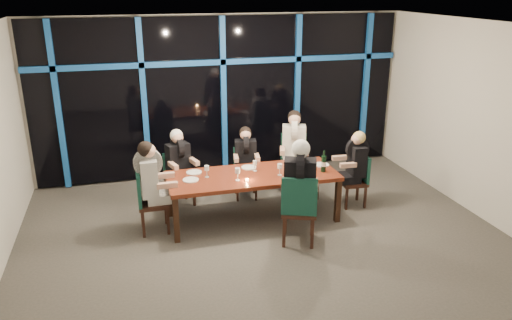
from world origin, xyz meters
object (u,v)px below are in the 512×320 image
at_px(chair_end_right, 358,177).
at_px(diner_near_mid, 300,176).
at_px(chair_far_right, 293,158).
at_px(wine_bottle, 324,163).
at_px(diner_far_right, 294,139).
at_px(water_pitcher, 298,167).
at_px(chair_far_mid, 245,170).
at_px(diner_end_left, 151,173).
at_px(chair_end_left, 147,198).
at_px(diner_far_left, 179,157).
at_px(diner_far_mid, 246,152).
at_px(chair_near_mid, 299,206).
at_px(diner_end_right, 355,158).
at_px(chair_far_left, 178,175).
at_px(dining_table, 253,178).

xyz_separation_m(chair_end_right, diner_near_mid, (-1.37, -0.93, 0.52)).
relative_size(chair_far_right, wine_bottle, 2.83).
xyz_separation_m(diner_far_right, water_pitcher, (-0.34, -1.14, -0.08)).
bearing_deg(chair_far_mid, wine_bottle, -39.21).
bearing_deg(diner_end_left, chair_far_mid, -60.62).
relative_size(chair_end_left, diner_end_left, 1.03).
xyz_separation_m(diner_far_left, water_pitcher, (1.69, -0.99, 0.01)).
relative_size(chair_far_right, diner_far_mid, 1.18).
relative_size(chair_near_mid, diner_end_right, 1.24).
bearing_deg(diner_near_mid, chair_far_left, -29.13).
height_order(dining_table, diner_far_mid, diner_far_mid).
relative_size(dining_table, chair_far_right, 2.66).
bearing_deg(chair_end_left, diner_near_mid, -113.15).
height_order(diner_far_left, diner_far_mid, diner_far_left).
bearing_deg(chair_far_mid, chair_near_mid, -71.94).
distance_m(chair_near_mid, diner_near_mid, 0.43).
xyz_separation_m(diner_far_left, diner_near_mid, (1.46, -1.71, 0.16)).
height_order(chair_far_left, chair_far_right, chair_far_right).
height_order(diner_far_mid, diner_end_left, diner_end_left).
relative_size(chair_far_left, chair_near_mid, 0.84).
distance_m(dining_table, chair_far_right, 1.49).
relative_size(dining_table, chair_near_mid, 2.47).
xyz_separation_m(dining_table, chair_near_mid, (0.41, -0.96, -0.09)).
bearing_deg(diner_far_right, diner_near_mid, -89.05).
relative_size(diner_end_right, wine_bottle, 2.45).
bearing_deg(diner_far_right, wine_bottle, -68.32).
relative_size(dining_table, chair_far_left, 2.94).
height_order(chair_far_left, diner_far_mid, diner_far_mid).
bearing_deg(diner_far_mid, chair_far_left, -174.09).
distance_m(chair_far_right, diner_end_right, 1.26).
relative_size(dining_table, diner_near_mid, 2.53).
height_order(diner_far_left, wine_bottle, diner_far_left).
xyz_separation_m(chair_far_right, chair_end_right, (0.77, -1.01, -0.06)).
height_order(chair_far_mid, diner_end_left, diner_end_left).
height_order(chair_far_left, diner_far_right, diner_far_right).
height_order(chair_far_right, chair_end_right, chair_far_right).
bearing_deg(chair_far_right, chair_end_left, -140.03).
bearing_deg(diner_end_left, diner_far_right, -68.60).
distance_m(chair_far_left, water_pitcher, 2.05).
xyz_separation_m(diner_far_mid, water_pitcher, (0.57, -1.00, 0.04)).
relative_size(diner_end_left, wine_bottle, 2.70).
bearing_deg(water_pitcher, diner_end_left, -168.30).
xyz_separation_m(chair_end_right, diner_far_right, (-0.80, 0.93, 0.45)).
relative_size(dining_table, diner_far_mid, 3.12).
xyz_separation_m(chair_end_left, diner_far_left, (0.58, 0.84, 0.31)).
height_order(dining_table, chair_end_left, chair_end_left).
distance_m(chair_end_right, chair_near_mid, 1.73).
xyz_separation_m(chair_far_right, wine_bottle, (0.05, -1.24, 0.34)).
height_order(chair_far_left, chair_near_mid, chair_near_mid).
relative_size(chair_end_left, diner_near_mid, 0.93).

